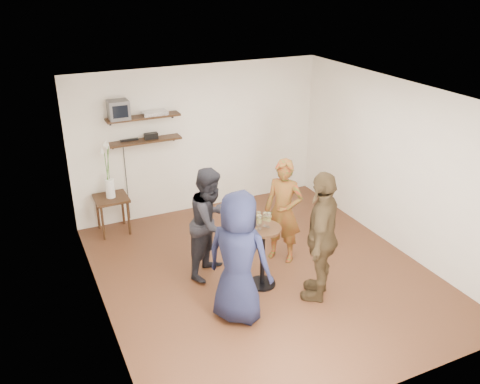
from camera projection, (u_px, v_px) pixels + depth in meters
name	position (u px, v px, depth m)	size (l,w,h in m)	color
room	(266.00, 192.00, 6.84)	(4.58, 5.08, 2.68)	#472816
shelf_upper	(143.00, 117.00, 8.20)	(1.20, 0.25, 0.04)	black
shelf_lower	(145.00, 141.00, 8.36)	(1.20, 0.25, 0.04)	black
crt_monitor	(118.00, 110.00, 7.98)	(0.32, 0.30, 0.30)	#59595B
dvd_deck	(155.00, 113.00, 8.26)	(0.40, 0.24, 0.06)	silver
radio	(151.00, 136.00, 8.38)	(0.22, 0.10, 0.10)	black
power_strip	(129.00, 140.00, 8.30)	(0.30, 0.05, 0.03)	black
side_table	(112.00, 203.00, 8.33)	(0.53, 0.53, 0.63)	black
vase_lilies	(109.00, 179.00, 8.16)	(0.20, 0.20, 1.02)	white
drinks_table	(263.00, 248.00, 6.88)	(0.49, 0.49, 0.90)	black
wine_glass_fl	(259.00, 220.00, 6.64)	(0.07, 0.07, 0.21)	silver
wine_glass_fr	(269.00, 218.00, 6.70)	(0.07, 0.07, 0.21)	silver
wine_glass_bl	(259.00, 217.00, 6.75)	(0.07, 0.07, 0.20)	silver
wine_glass_br	(265.00, 217.00, 6.73)	(0.07, 0.07, 0.20)	silver
person_plaid	(283.00, 211.00, 7.44)	(0.58, 0.38, 1.59)	#A41912
person_dark	(211.00, 222.00, 7.09)	(0.78, 0.61, 1.61)	black
person_navy	(239.00, 258.00, 6.12)	(0.84, 0.55, 1.72)	black
person_brown	(322.00, 236.00, 6.54)	(1.05, 0.44, 1.79)	#3F2E1B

